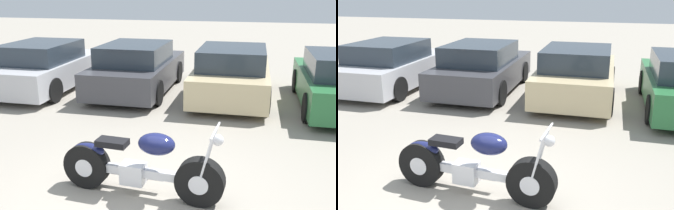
% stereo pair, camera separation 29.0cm
% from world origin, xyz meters
% --- Properties ---
extents(ground_plane, '(60.00, 60.00, 0.00)m').
position_xyz_m(ground_plane, '(0.00, 0.00, 0.00)').
color(ground_plane, gray).
extents(motorcycle, '(2.37, 0.63, 1.10)m').
position_xyz_m(motorcycle, '(-0.04, 0.36, 0.44)').
color(motorcycle, black).
rests_on(motorcycle, ground_plane).
extents(parked_car_silver, '(1.95, 4.10, 1.38)m').
position_xyz_m(parked_car_silver, '(-4.41, 5.39, 0.65)').
color(parked_car_silver, '#BCBCC1').
rests_on(parked_car_silver, ground_plane).
extents(parked_car_dark_grey, '(1.95, 4.10, 1.38)m').
position_xyz_m(parked_car_dark_grey, '(-1.76, 5.76, 0.65)').
color(parked_car_dark_grey, '#3D3D42').
rests_on(parked_car_dark_grey, ground_plane).
extents(parked_car_champagne, '(1.95, 4.10, 1.38)m').
position_xyz_m(parked_car_champagne, '(0.88, 5.70, 0.65)').
color(parked_car_champagne, '#C6B284').
rests_on(parked_car_champagne, ground_plane).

